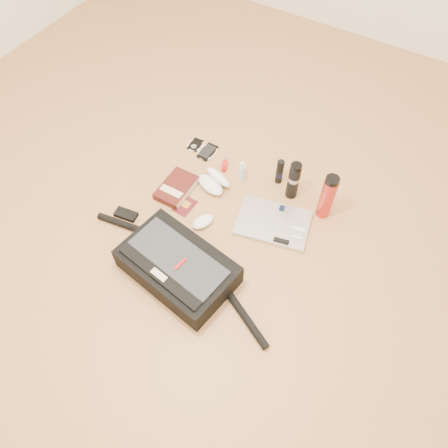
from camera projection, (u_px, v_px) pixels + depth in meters
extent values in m
plane|color=#B27D4A|center=(212.00, 232.00, 2.18)|extent=(4.00, 4.00, 0.00)
cube|color=black|center=(178.00, 267.00, 2.00)|extent=(0.56, 0.40, 0.13)
cube|color=#292C31|center=(175.00, 261.00, 1.94)|extent=(0.49, 0.30, 0.01)
cube|color=black|center=(159.00, 276.00, 1.89)|extent=(0.46, 0.12, 0.02)
cube|color=beige|center=(159.00, 275.00, 1.89)|extent=(0.08, 0.04, 0.02)
cube|color=#A91011|center=(180.00, 265.00, 1.92)|extent=(0.02, 0.07, 0.02)
cylinder|color=black|center=(127.00, 225.00, 2.19)|extent=(0.32, 0.08, 0.03)
cylinder|color=black|center=(245.00, 317.00, 1.91)|extent=(0.30, 0.18, 0.03)
cube|color=black|center=(126.00, 214.00, 2.23)|extent=(0.12, 0.07, 0.02)
cube|color=#B7B7B9|center=(273.00, 223.00, 2.20)|extent=(0.41, 0.33, 0.02)
cube|color=black|center=(282.00, 208.00, 2.24)|extent=(0.03, 0.04, 0.00)
cube|color=silver|center=(299.00, 229.00, 2.16)|extent=(0.07, 0.03, 0.01)
cube|color=silver|center=(296.00, 237.00, 2.13)|extent=(0.06, 0.03, 0.01)
cube|color=black|center=(281.00, 241.00, 2.12)|extent=(0.08, 0.04, 0.01)
cube|color=#3F120E|center=(177.00, 188.00, 2.32)|extent=(0.15, 0.23, 0.04)
cube|color=beige|center=(188.00, 193.00, 2.30)|extent=(0.01, 0.22, 0.03)
cube|color=beige|center=(171.00, 191.00, 2.28)|extent=(0.13, 0.04, 0.00)
cube|color=#521116|center=(185.00, 206.00, 2.27)|extent=(0.09, 0.12, 0.00)
cube|color=gold|center=(186.00, 204.00, 2.28)|extent=(0.04, 0.04, 0.00)
ellipsoid|color=white|center=(203.00, 222.00, 2.20)|extent=(0.11, 0.14, 0.04)
ellipsoid|color=white|center=(210.00, 185.00, 2.32)|extent=(0.19, 0.14, 0.05)
ellipsoid|color=white|center=(218.00, 177.00, 2.33)|extent=(0.19, 0.14, 0.10)
ellipsoid|color=black|center=(206.00, 181.00, 2.34)|extent=(0.05, 0.04, 0.02)
ellipsoid|color=black|center=(214.00, 188.00, 2.31)|extent=(0.05, 0.04, 0.02)
cylinder|color=black|center=(210.00, 184.00, 2.32)|extent=(0.03, 0.01, 0.01)
cube|color=black|center=(195.00, 145.00, 2.52)|extent=(0.07, 0.10, 0.01)
cylinder|color=#ADADB0|center=(194.00, 146.00, 2.50)|extent=(0.04, 0.04, 0.00)
torus|color=silver|center=(195.00, 145.00, 2.52)|extent=(0.09, 0.09, 0.01)
cube|color=black|center=(208.00, 152.00, 2.49)|extent=(0.07, 0.13, 0.01)
cube|color=black|center=(207.00, 151.00, 2.48)|extent=(0.06, 0.10, 0.00)
torus|color=white|center=(208.00, 152.00, 2.49)|extent=(0.10, 0.10, 0.01)
cube|color=#AB141B|center=(225.00, 165.00, 2.42)|extent=(0.05, 0.06, 0.03)
cube|color=#B60F0E|center=(224.00, 170.00, 2.40)|extent=(0.03, 0.02, 0.02)
cylinder|color=#A1A1A3|center=(226.00, 160.00, 2.44)|extent=(0.03, 0.04, 0.02)
cylinder|color=#ADD4E7|center=(242.00, 173.00, 2.34)|extent=(0.04, 0.04, 0.10)
cylinder|color=silver|center=(242.00, 165.00, 2.29)|extent=(0.03, 0.03, 0.02)
cylinder|color=white|center=(243.00, 163.00, 2.28)|extent=(0.02, 0.02, 0.01)
cylinder|color=black|center=(280.00, 172.00, 2.31)|extent=(0.04, 0.04, 0.15)
cylinder|color=black|center=(279.00, 174.00, 2.32)|extent=(0.04, 0.04, 0.03)
ellipsoid|color=black|center=(281.00, 162.00, 2.24)|extent=(0.04, 0.04, 0.02)
cylinder|color=black|center=(293.00, 182.00, 2.23)|extent=(0.07, 0.07, 0.21)
cylinder|color=#9B9B9D|center=(294.00, 178.00, 2.21)|extent=(0.07, 0.07, 0.03)
cylinder|color=black|center=(296.00, 166.00, 2.14)|extent=(0.07, 0.07, 0.02)
cylinder|color=#AF221A|center=(327.00, 198.00, 2.15)|extent=(0.09, 0.09, 0.25)
cylinder|color=black|center=(333.00, 180.00, 2.04)|extent=(0.08, 0.08, 0.03)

